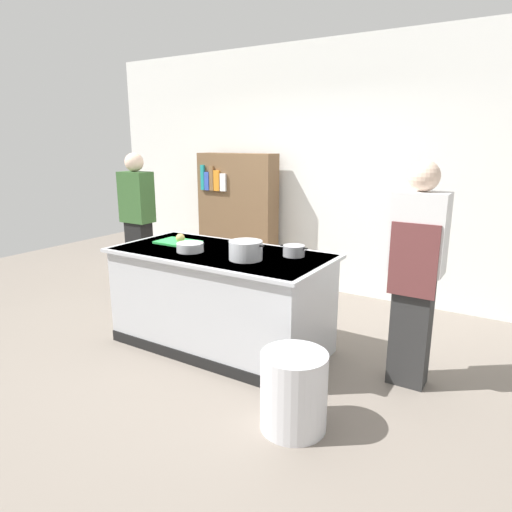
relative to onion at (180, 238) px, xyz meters
name	(u,v)px	position (x,y,z in m)	size (l,w,h in m)	color
ground_plane	(222,345)	(0.49, -0.03, -0.96)	(10.00, 10.00, 0.00)	slate
back_wall	(320,170)	(0.49, 2.07, 0.54)	(6.40, 0.12, 3.00)	white
counter_island	(221,298)	(0.49, -0.03, -0.50)	(1.98, 0.98, 0.90)	#B7BABF
cutting_board	(178,242)	(-0.06, 0.03, -0.05)	(0.40, 0.28, 0.02)	green
onion	(180,238)	(0.00, 0.00, 0.00)	(0.09, 0.09, 0.09)	tan
stock_pot	(246,250)	(0.83, -0.14, 0.02)	(0.34, 0.28, 0.16)	#B7BABF
sauce_pan	(294,251)	(1.11, 0.17, -0.02)	(0.25, 0.18, 0.09)	#99999E
mixing_bowl	(190,247)	(0.26, -0.17, -0.02)	(0.24, 0.24, 0.08)	#B7BABF
trash_bin	(294,391)	(1.62, -0.79, -0.70)	(0.44, 0.44, 0.53)	silver
person_chef	(416,271)	(2.12, 0.20, -0.05)	(0.38, 0.25, 1.72)	#2D2D2D
person_guest	(138,221)	(-1.27, 0.68, -0.05)	(0.38, 0.24, 1.72)	black
bookshelf	(237,218)	(-0.55, 1.77, -0.11)	(1.10, 0.31, 1.70)	brown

